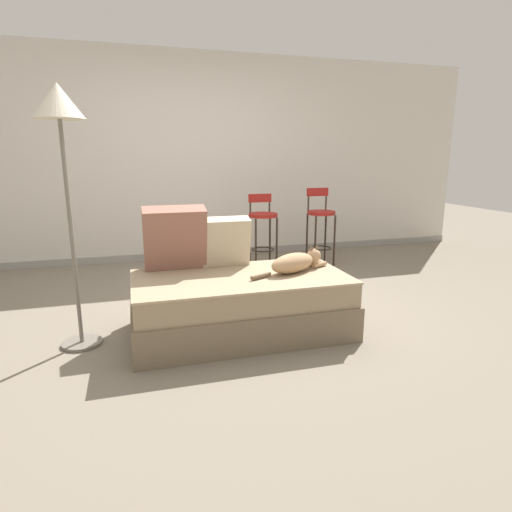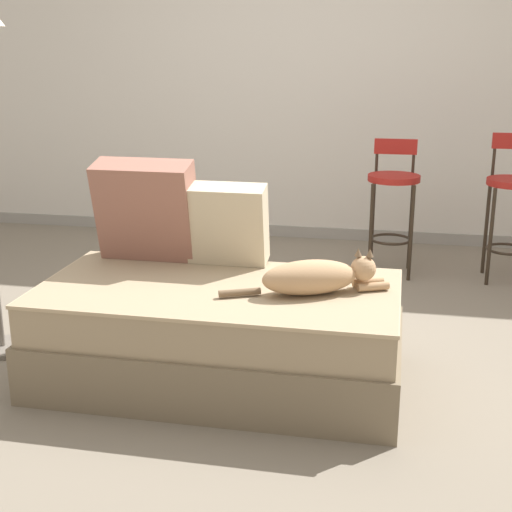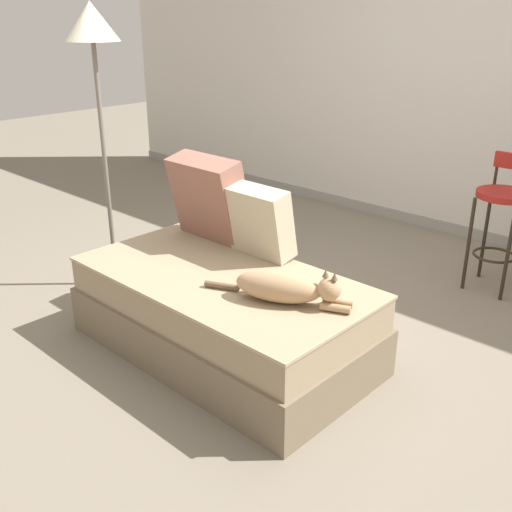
# 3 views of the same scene
# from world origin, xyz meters

# --- Properties ---
(ground_plane) EXTENTS (16.00, 16.00, 0.00)m
(ground_plane) POSITION_xyz_m (0.00, 0.00, 0.00)
(ground_plane) COLOR slate
(ground_plane) RESTS_ON ground
(wall_back_panel) EXTENTS (8.00, 0.10, 2.60)m
(wall_back_panel) POSITION_xyz_m (0.00, 2.25, 1.30)
(wall_back_panel) COLOR silver
(wall_back_panel) RESTS_ON ground
(wall_baseboard_trim) EXTENTS (8.00, 0.02, 0.09)m
(wall_baseboard_trim) POSITION_xyz_m (0.00, 2.20, 0.04)
(wall_baseboard_trim) COLOR gray
(wall_baseboard_trim) RESTS_ON ground
(couch) EXTENTS (1.63, 0.88, 0.45)m
(couch) POSITION_xyz_m (0.00, -0.40, 0.23)
(couch) COLOR #766750
(couch) RESTS_ON ground
(throw_pillow_corner) EXTENTS (0.48, 0.28, 0.51)m
(throw_pillow_corner) POSITION_xyz_m (-0.44, -0.07, 0.71)
(throw_pillow_corner) COLOR #936051
(throw_pillow_corner) RESTS_ON couch
(throw_pillow_middle) EXTENTS (0.39, 0.21, 0.40)m
(throw_pillow_middle) POSITION_xyz_m (-0.04, -0.07, 0.66)
(throw_pillow_middle) COLOR beige
(throw_pillow_middle) RESTS_ON couch
(cat) EXTENTS (0.71, 0.35, 0.19)m
(cat) POSITION_xyz_m (0.44, -0.41, 0.53)
(cat) COLOR tan
(cat) RESTS_ON couch
(bar_stool_near_window) EXTENTS (0.34, 0.34, 0.89)m
(bar_stool_near_window) POSITION_xyz_m (0.74, 1.39, 0.55)
(bar_stool_near_window) COLOR #2D2319
(bar_stool_near_window) RESTS_ON ground
(bar_stool_by_doorway) EXTENTS (0.34, 0.34, 0.94)m
(bar_stool_by_doorway) POSITION_xyz_m (1.49, 1.39, 0.55)
(bar_stool_by_doorway) COLOR #2D2319
(bar_stool_by_doorway) RESTS_ON ground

